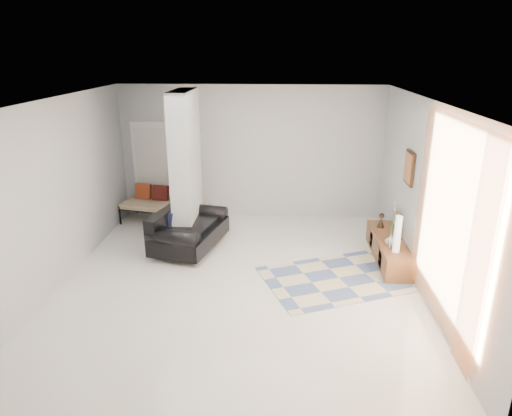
{
  "coord_description": "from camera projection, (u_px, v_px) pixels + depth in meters",
  "views": [
    {
      "loc": [
        0.65,
        -6.42,
        3.47
      ],
      "look_at": [
        0.24,
        0.6,
        1.01
      ],
      "focal_mm": 32.0,
      "sensor_mm": 36.0,
      "label": 1
    }
  ],
  "objects": [
    {
      "name": "floor",
      "position": [
        239.0,
        280.0,
        7.23
      ],
      "size": [
        6.0,
        6.0,
        0.0
      ],
      "primitive_type": "plane",
      "color": "silver",
      "rests_on": "ground"
    },
    {
      "name": "ceiling",
      "position": [
        236.0,
        100.0,
        6.31
      ],
      "size": [
        6.0,
        6.0,
        0.0
      ],
      "primitive_type": "plane",
      "rotation": [
        3.14,
        0.0,
        0.0
      ],
      "color": "white",
      "rests_on": "wall_back"
    },
    {
      "name": "wall_back",
      "position": [
        251.0,
        153.0,
        9.6
      ],
      "size": [
        6.0,
        0.0,
        6.0
      ],
      "primitive_type": "plane",
      "rotation": [
        1.57,
        0.0,
        0.0
      ],
      "color": "#B9BBBE",
      "rests_on": "ground"
    },
    {
      "name": "wall_front",
      "position": [
        204.0,
        302.0,
        3.94
      ],
      "size": [
        6.0,
        0.0,
        6.0
      ],
      "primitive_type": "plane",
      "rotation": [
        -1.57,
        0.0,
        0.0
      ],
      "color": "#B9BBBE",
      "rests_on": "ground"
    },
    {
      "name": "wall_left",
      "position": [
        57.0,
        193.0,
        6.92
      ],
      "size": [
        0.0,
        6.0,
        6.0
      ],
      "primitive_type": "plane",
      "rotation": [
        1.57,
        0.0,
        1.57
      ],
      "color": "#B9BBBE",
      "rests_on": "ground"
    },
    {
      "name": "wall_right",
      "position": [
        426.0,
        200.0,
        6.62
      ],
      "size": [
        0.0,
        6.0,
        6.0
      ],
      "primitive_type": "plane",
      "rotation": [
        1.57,
        0.0,
        -1.57
      ],
      "color": "#B9BBBE",
      "rests_on": "ground"
    },
    {
      "name": "partition_column",
      "position": [
        186.0,
        169.0,
        8.34
      ],
      "size": [
        0.35,
        1.2,
        2.8
      ],
      "primitive_type": "cube",
      "color": "#B2B7B9",
      "rests_on": "floor"
    },
    {
      "name": "hallway_door",
      "position": [
        154.0,
        169.0,
        9.8
      ],
      "size": [
        0.85,
        0.06,
        2.04
      ],
      "primitive_type": "cube",
      "color": "white",
      "rests_on": "floor"
    },
    {
      "name": "curtain",
      "position": [
        447.0,
        225.0,
        5.52
      ],
      "size": [
        0.0,
        2.55,
        2.55
      ],
      "primitive_type": "plane",
      "rotation": [
        1.57,
        0.0,
        1.57
      ],
      "color": "#FF8A43",
      "rests_on": "wall_right"
    },
    {
      "name": "wall_art",
      "position": [
        409.0,
        168.0,
        7.39
      ],
      "size": [
        0.04,
        0.45,
        0.55
      ],
      "primitive_type": "cube",
      "color": "#311C0D",
      "rests_on": "wall_right"
    },
    {
      "name": "media_console",
      "position": [
        388.0,
        249.0,
        7.88
      ],
      "size": [
        0.45,
        1.79,
        0.8
      ],
      "color": "brown",
      "rests_on": "floor"
    },
    {
      "name": "loveseat",
      "position": [
        187.0,
        230.0,
        8.31
      ],
      "size": [
        1.29,
        1.79,
        0.76
      ],
      "rotation": [
        0.0,
        0.0,
        -0.23
      ],
      "color": "silver",
      "rests_on": "floor"
    },
    {
      "name": "daybed",
      "position": [
        164.0,
        203.0,
        9.54
      ],
      "size": [
        1.86,
        1.09,
        0.77
      ],
      "rotation": [
        0.0,
        0.0,
        -0.21
      ],
      "color": "black",
      "rests_on": "floor"
    },
    {
      "name": "area_rug",
      "position": [
        339.0,
        278.0,
        7.29
      ],
      "size": [
        2.73,
        2.31,
        0.01
      ],
      "primitive_type": "cube",
      "rotation": [
        0.0,
        0.0,
        0.38
      ],
      "color": "beige",
      "rests_on": "floor"
    },
    {
      "name": "cylinder_lamp",
      "position": [
        397.0,
        234.0,
        7.21
      ],
      "size": [
        0.11,
        0.11,
        0.61
      ],
      "primitive_type": "cylinder",
      "color": "silver",
      "rests_on": "media_console"
    },
    {
      "name": "bronze_figurine",
      "position": [
        381.0,
        220.0,
        8.26
      ],
      "size": [
        0.15,
        0.15,
        0.27
      ],
      "primitive_type": null,
      "rotation": [
        0.0,
        0.0,
        0.13
      ],
      "color": "#2E2114",
      "rests_on": "media_console"
    },
    {
      "name": "vase",
      "position": [
        391.0,
        240.0,
        7.51
      ],
      "size": [
        0.2,
        0.2,
        0.19
      ],
      "primitive_type": "imported",
      "rotation": [
        0.0,
        0.0,
        -0.13
      ],
      "color": "white",
      "rests_on": "media_console"
    }
  ]
}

